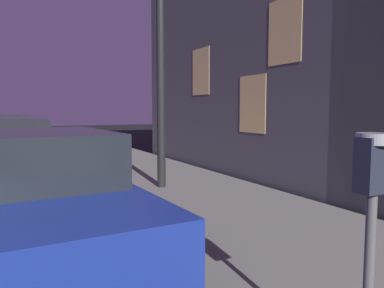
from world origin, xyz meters
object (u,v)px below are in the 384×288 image
Objects in this scene: parking_meter at (372,196)px; car_yellow_cab at (6,128)px; car_white at (9,135)px; car_blue at (33,200)px; car_red at (14,150)px.

car_yellow_cab is (-1.49, 20.37, -0.50)m from parking_meter.
car_yellow_cab is at bearing 94.18° from parking_meter.
parking_meter is at bearing -85.82° from car_yellow_cab.
parking_meter reaches higher than car_white.
car_blue and car_yellow_cab have the same top height.
car_red is 0.96× the size of car_white.
parking_meter is 0.33× the size of car_red.
parking_meter is 0.34× the size of car_yellow_cab.
car_white and car_yellow_cab have the same top height.
car_white is at bearing -90.00° from car_yellow_cab.
car_yellow_cab is (-0.00, 5.90, -0.01)m from car_white.
car_blue is 1.01× the size of car_red.
parking_meter is at bearing -80.13° from car_red.
parking_meter reaches higher than car_blue.
car_white is (0.00, 11.48, 0.02)m from car_blue.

